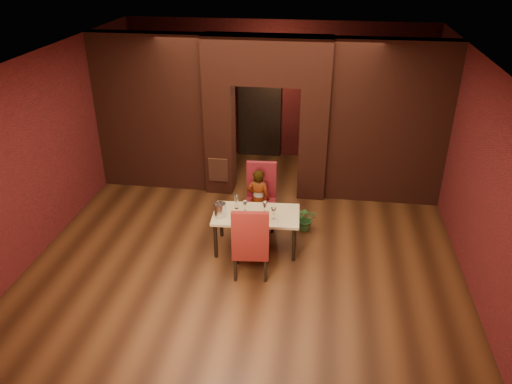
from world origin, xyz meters
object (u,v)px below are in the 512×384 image
wine_glass_c (274,213)px  potted_plant (306,219)px  wine_glass_a (245,206)px  dining_table (256,231)px  water_bottle (236,201)px  wine_bucket (220,210)px  chair_near (251,240)px  person_seated (258,199)px  wine_glass_b (265,207)px  chair_far (261,197)px

wine_glass_c → potted_plant: bearing=59.7°
wine_glass_a → potted_plant: (1.01, 0.66, -0.54)m
dining_table → water_bottle: 0.61m
wine_glass_a → wine_bucket: wine_bucket is taller
chair_near → water_bottle: (-0.38, 0.85, 0.19)m
person_seated → wine_bucket: size_ratio=4.86×
potted_plant → wine_glass_c: bearing=-120.3°
wine_glass_a → potted_plant: bearing=33.0°
dining_table → wine_glass_b: wine_glass_b is taller
dining_table → wine_bucket: size_ratio=6.05×
chair_far → chair_near: (0.05, -1.46, 0.02)m
wine_glass_a → wine_glass_b: 0.34m
dining_table → chair_near: (0.02, -0.71, 0.28)m
chair_near → wine_glass_c: chair_near is taller
wine_glass_b → potted_plant: wine_glass_b is taller
dining_table → wine_glass_b: size_ratio=7.38×
dining_table → person_seated: (-0.06, 0.70, 0.24)m
chair_near → person_seated: bearing=-92.2°
person_seated → wine_glass_b: size_ratio=5.94×
person_seated → wine_glass_b: (0.20, -0.62, 0.19)m
chair_far → person_seated: chair_far is taller
chair_far → water_bottle: size_ratio=4.40×
chair_far → wine_glass_a: size_ratio=6.33×
wine_glass_b → wine_bucket: wine_bucket is taller
dining_table → chair_far: 0.79m
wine_glass_a → water_bottle: water_bottle is taller
wine_glass_b → water_bottle: (-0.49, 0.06, 0.04)m
chair_far → person_seated: bearing=-132.6°
chair_near → person_seated: (-0.09, 1.41, -0.04)m
person_seated → wine_bucket: 1.03m
wine_glass_b → chair_far: bearing=103.5°
wine_bucket → potted_plant: (1.39, 0.90, -0.57)m
wine_bucket → water_bottle: 0.37m
chair_far → wine_bucket: size_ratio=5.02×
wine_glass_a → dining_table: bearing=-19.5°
wine_glass_b → wine_bucket: (-0.71, -0.24, 0.02)m
person_seated → wine_glass_c: (0.37, -0.83, 0.20)m
chair_near → wine_bucket: size_ratio=5.18×
wine_glass_b → wine_glass_c: 0.27m
chair_far → wine_glass_b: size_ratio=6.13×
wine_glass_b → potted_plant: size_ratio=0.43×
chair_near → wine_glass_c: size_ratio=5.89×
chair_near → wine_glass_a: size_ratio=6.52×
chair_near → potted_plant: 1.69m
chair_near → wine_glass_a: (-0.22, 0.78, 0.15)m
chair_far → wine_glass_b: bearing=-80.0°
dining_table → chair_far: (-0.03, 0.75, 0.26)m
potted_plant → chair_near: bearing=-118.6°
water_bottle → chair_near: bearing=-65.8°
person_seated → potted_plant: (0.87, 0.03, -0.35)m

